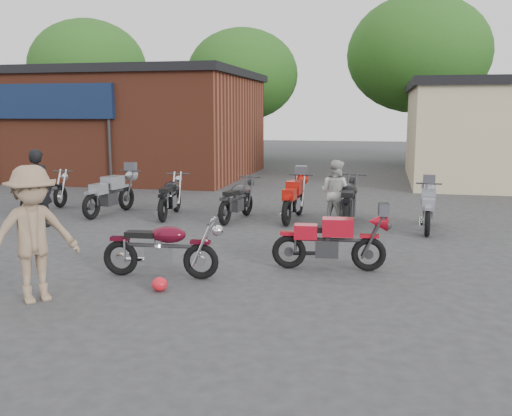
% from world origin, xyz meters
% --- Properties ---
extents(ground, '(90.00, 90.00, 0.00)m').
position_xyz_m(ground, '(0.00, 0.00, 0.00)').
color(ground, '#313134').
extents(brick_building, '(12.00, 8.00, 4.00)m').
position_xyz_m(brick_building, '(-9.00, 14.00, 2.00)').
color(brick_building, brown).
rests_on(brick_building, ground).
extents(tree_0, '(6.56, 6.56, 8.20)m').
position_xyz_m(tree_0, '(-14.00, 22.00, 4.10)').
color(tree_0, '#1D4412').
rests_on(tree_0, ground).
extents(tree_1, '(5.92, 5.92, 7.40)m').
position_xyz_m(tree_1, '(-5.00, 22.00, 3.70)').
color(tree_1, '#1D4412').
rests_on(tree_1, ground).
extents(tree_2, '(7.04, 7.04, 8.80)m').
position_xyz_m(tree_2, '(4.00, 22.00, 4.40)').
color(tree_2, '#1D4412').
rests_on(tree_2, ground).
extents(vintage_motorcycle, '(1.88, 0.72, 1.07)m').
position_xyz_m(vintage_motorcycle, '(-0.89, 0.15, 0.54)').
color(vintage_motorcycle, '#500A1A').
rests_on(vintage_motorcycle, ground).
extents(sportbike, '(1.89, 0.78, 1.07)m').
position_xyz_m(sportbike, '(1.70, 1.19, 0.53)').
color(sportbike, red).
rests_on(sportbike, ground).
extents(helmet, '(0.31, 0.31, 0.21)m').
position_xyz_m(helmet, '(-0.67, -0.53, 0.11)').
color(helmet, red).
rests_on(helmet, ground).
extents(person_dark, '(0.71, 0.51, 1.81)m').
position_xyz_m(person_dark, '(-5.25, 3.42, 0.90)').
color(person_dark, black).
rests_on(person_dark, ground).
extents(person_light, '(0.93, 0.85, 1.54)m').
position_xyz_m(person_light, '(1.43, 5.15, 0.77)').
color(person_light, '#B5B5B1').
rests_on(person_light, ground).
extents(person_tan, '(1.35, 1.41, 1.92)m').
position_xyz_m(person_tan, '(-2.18, -1.33, 0.96)').
color(person_tan, '#917459').
rests_on(person_tan, ground).
extents(row_bike_0, '(0.69, 1.96, 1.13)m').
position_xyz_m(row_bike_0, '(-6.24, 5.25, 0.56)').
color(row_bike_0, black).
rests_on(row_bike_0, ground).
extents(row_bike_1, '(1.00, 2.13, 1.19)m').
position_xyz_m(row_bike_1, '(-4.37, 5.25, 0.59)').
color(row_bike_1, gray).
rests_on(row_bike_1, ground).
extents(row_bike_2, '(0.88, 2.02, 1.13)m').
position_xyz_m(row_bike_2, '(-2.74, 5.29, 0.57)').
color(row_bike_2, black).
rests_on(row_bike_2, ground).
extents(row_bike_3, '(0.90, 1.98, 1.11)m').
position_xyz_m(row_bike_3, '(-0.97, 5.21, 0.55)').
color(row_bike_3, '#27272A').
rests_on(row_bike_3, ground).
extents(row_bike_4, '(0.77, 2.04, 1.16)m').
position_xyz_m(row_bike_4, '(0.39, 5.48, 0.58)').
color(row_bike_4, '#B6180F').
rests_on(row_bike_4, ground).
extents(row_bike_5, '(0.73, 2.16, 1.25)m').
position_xyz_m(row_bike_5, '(1.76, 5.08, 0.62)').
color(row_bike_5, black).
rests_on(row_bike_5, ground).
extents(row_bike_6, '(0.74, 1.91, 1.08)m').
position_xyz_m(row_bike_6, '(3.52, 4.94, 0.54)').
color(row_bike_6, gray).
rests_on(row_bike_6, ground).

